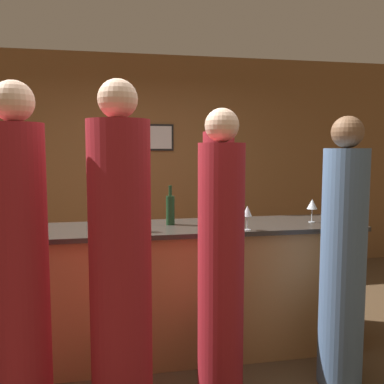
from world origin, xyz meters
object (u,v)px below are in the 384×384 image
(guest_2, at_px, (121,267))
(guest_4, at_px, (20,271))
(wine_bottle_2, at_px, (170,209))
(wine_bottle_1, at_px, (109,215))
(bartender, at_px, (218,218))
(guest_0, at_px, (221,264))
(guest_1, at_px, (343,260))

(guest_2, bearing_deg, guest_4, 177.26)
(wine_bottle_2, bearing_deg, wine_bottle_1, -171.92)
(bartender, height_order, guest_0, bartender)
(guest_1, distance_m, guest_2, 1.49)
(guest_0, bearing_deg, wine_bottle_2, 106.18)
(guest_0, xyz_separation_m, guest_2, (-0.63, -0.13, 0.05))
(guest_4, bearing_deg, wine_bottle_2, 41.03)
(guest_0, height_order, wine_bottle_2, guest_0)
(guest_1, bearing_deg, wine_bottle_2, 145.92)
(bartender, xyz_separation_m, wine_bottle_2, (-0.56, -0.66, 0.20))
(guest_1, relative_size, guest_2, 0.91)
(bartender, relative_size, guest_1, 1.09)
(bartender, relative_size, guest_2, 0.99)
(guest_1, height_order, wine_bottle_2, guest_1)
(guest_0, height_order, guest_4, guest_4)
(guest_2, xyz_separation_m, wine_bottle_2, (0.41, 0.86, 0.20))
(wine_bottle_2, bearing_deg, guest_2, -115.62)
(guest_0, relative_size, wine_bottle_2, 6.01)
(guest_4, distance_m, wine_bottle_2, 1.29)
(guest_1, relative_size, guest_4, 0.92)
(bartender, relative_size, wine_bottle_2, 6.41)
(bartender, xyz_separation_m, guest_0, (-0.35, -1.39, -0.06))
(guest_4, xyz_separation_m, wine_bottle_1, (0.49, 0.77, 0.18))
(guest_1, distance_m, wine_bottle_2, 1.31)
(guest_4, relative_size, wine_bottle_1, 7.57)
(guest_1, bearing_deg, guest_4, -176.74)
(guest_0, distance_m, wine_bottle_2, 0.81)
(guest_2, distance_m, wine_bottle_2, 0.98)
(bartender, distance_m, wine_bottle_1, 1.27)
(bartender, xyz_separation_m, wine_bottle_1, (-1.03, -0.73, 0.18))
(guest_2, distance_m, guest_4, 0.55)
(guest_0, bearing_deg, guest_2, -168.59)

